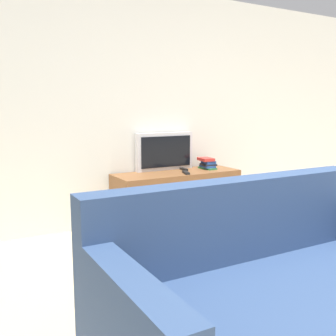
% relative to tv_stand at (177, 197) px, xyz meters
% --- Properties ---
extents(wall_back, '(9.00, 0.06, 2.60)m').
position_rel_tv_stand_xyz_m(wall_back, '(-0.29, 0.30, 1.01)').
color(wall_back, silver).
rests_on(wall_back, ground_plane).
extents(tv_stand, '(1.45, 0.50, 0.58)m').
position_rel_tv_stand_xyz_m(tv_stand, '(0.00, 0.00, 0.00)').
color(tv_stand, brown).
rests_on(tv_stand, ground_plane).
extents(television, '(0.72, 0.09, 0.43)m').
position_rel_tv_stand_xyz_m(television, '(-0.05, 0.20, 0.51)').
color(television, silver).
rests_on(television, tv_stand).
extents(couch, '(1.80, 0.96, 0.92)m').
position_rel_tv_stand_xyz_m(couch, '(-0.88, -2.44, 0.02)').
color(couch, navy).
rests_on(couch, ground_plane).
extents(book_stack, '(0.18, 0.23, 0.13)m').
position_rel_tv_stand_xyz_m(book_stack, '(0.42, 0.01, 0.36)').
color(book_stack, '#2D753D').
rests_on(book_stack, tv_stand).
extents(remote_on_stand, '(0.05, 0.15, 0.02)m').
position_rel_tv_stand_xyz_m(remote_on_stand, '(0.13, 0.07, 0.30)').
color(remote_on_stand, black).
rests_on(remote_on_stand, tv_stand).
extents(remote_secondary, '(0.10, 0.18, 0.02)m').
position_rel_tv_stand_xyz_m(remote_secondary, '(0.03, -0.15, 0.30)').
color(remote_secondary, black).
rests_on(remote_secondary, tv_stand).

